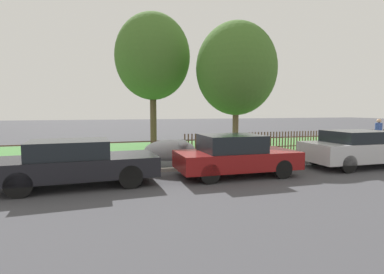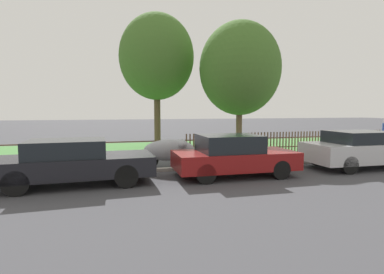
{
  "view_description": "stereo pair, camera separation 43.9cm",
  "coord_description": "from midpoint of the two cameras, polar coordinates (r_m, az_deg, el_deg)",
  "views": [
    {
      "loc": [
        -10.62,
        -10.08,
        2.16
      ],
      "look_at": [
        -7.14,
        1.09,
        1.1
      ],
      "focal_mm": 28.0,
      "sensor_mm": 36.0,
      "label": 1
    },
    {
      "loc": [
        -10.2,
        -10.2,
        2.16
      ],
      "look_at": [
        -7.14,
        1.09,
        1.1
      ],
      "focal_mm": 28.0,
      "sensor_mm": 36.0,
      "label": 2
    }
  ],
  "objects": [
    {
      "name": "ground_plane",
      "position": [
        14.69,
        28.19,
        -3.9
      ],
      "size": [
        120.0,
        120.0,
        0.0
      ],
      "primitive_type": "plane",
      "color": "#424247"
    },
    {
      "name": "kerb_stone",
      "position": [
        14.75,
        27.92,
        -3.62
      ],
      "size": [
        39.32,
        0.2,
        0.12
      ],
      "primitive_type": "cube",
      "color": "#B2ADA3",
      "rests_on": "ground"
    },
    {
      "name": "grass_strip",
      "position": [
        19.71,
        14.71,
        -1.28
      ],
      "size": [
        39.32,
        6.71,
        0.01
      ],
      "primitive_type": "cube",
      "color": "#477F3D",
      "rests_on": "ground"
    },
    {
      "name": "park_fence",
      "position": [
        16.93,
        20.74,
        -0.68
      ],
      "size": [
        39.32,
        0.05,
        1.06
      ],
      "color": "brown",
      "rests_on": "ground"
    },
    {
      "name": "parked_car_silver_hatchback",
      "position": [
        9.18,
        -22.51,
        -4.47
      ],
      "size": [
        4.44,
        1.93,
        1.32
      ],
      "rotation": [
        0.0,
        0.0,
        0.04
      ],
      "color": "black",
      "rests_on": "ground"
    },
    {
      "name": "parked_car_black_saloon",
      "position": [
        9.88,
        6.93,
        -3.45
      ],
      "size": [
        3.96,
        1.86,
        1.36
      ],
      "rotation": [
        0.0,
        0.0,
        -0.02
      ],
      "color": "maroon",
      "rests_on": "ground"
    },
    {
      "name": "parked_car_navy_estate",
      "position": [
        12.93,
        28.45,
        -1.88
      ],
      "size": [
        4.38,
        1.9,
        1.38
      ],
      "rotation": [
        0.0,
        0.0,
        -0.02
      ],
      "color": "#BCBCC1",
      "rests_on": "ground"
    },
    {
      "name": "covered_motorcycle",
      "position": [
        11.24,
        -5.1,
        -2.53
      ],
      "size": [
        2.09,
        0.75,
        1.06
      ],
      "rotation": [
        0.0,
        0.0,
        -0.08
      ],
      "color": "black",
      "rests_on": "ground"
    },
    {
      "name": "tree_nearest_kerb",
      "position": [
        18.12,
        -8.22,
        14.85
      ],
      "size": [
        4.34,
        4.34,
        7.73
      ],
      "color": "brown",
      "rests_on": "ground"
    },
    {
      "name": "tree_behind_motorcycle",
      "position": [
        16.86,
        7.67,
        12.74
      ],
      "size": [
        4.39,
        4.39,
        6.93
      ],
      "color": "brown",
      "rests_on": "ground"
    },
    {
      "name": "pedestrian_by_lamp",
      "position": [
        18.6,
        31.39,
        0.71
      ],
      "size": [
        0.44,
        0.44,
        1.7
      ],
      "rotation": [
        0.0,
        0.0,
        2.79
      ],
      "color": "black",
      "rests_on": "ground"
    }
  ]
}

